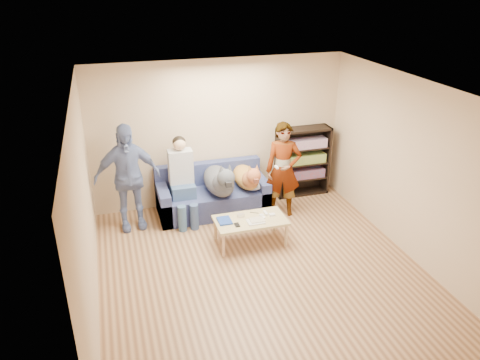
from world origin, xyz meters
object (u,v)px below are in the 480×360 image
object	(u,v)px
dog_tan	(247,177)
coffee_table	(250,222)
dog_gray	(220,181)
person_standing_right	(283,170)
sofa	(212,196)
bookshelf	(302,160)
person_standing_left	(127,177)
person_seated	(182,177)
notebook_blue	(225,221)
camera_silver	(241,215)

from	to	relation	value
dog_tan	coffee_table	bearing A→B (deg)	-104.53
dog_gray	coffee_table	bearing A→B (deg)	-76.95
person_standing_right	sofa	size ratio (longest dim) A/B	0.87
dog_tan	coffee_table	xyz separation A→B (m)	(-0.28, -1.09, -0.26)
sofa	coffee_table	size ratio (longest dim) A/B	1.73
dog_tan	bookshelf	size ratio (longest dim) A/B	0.89
person_standing_left	sofa	xyz separation A→B (m)	(1.41, 0.17, -0.61)
person_standing_right	coffee_table	world-z (taller)	person_standing_right
person_standing_left	person_seated	world-z (taller)	person_standing_left
person_standing_right	bookshelf	distance (m)	0.94
dog_gray	notebook_blue	bearing A→B (deg)	-100.44
camera_silver	dog_tan	bearing A→B (deg)	67.43
dog_gray	person_standing_right	bearing A→B (deg)	-10.41
camera_silver	dog_gray	size ratio (longest dim) A/B	0.09
camera_silver	bookshelf	world-z (taller)	bookshelf
notebook_blue	dog_gray	bearing A→B (deg)	79.56
person_standing_left	camera_silver	xyz separation A→B (m)	(1.61, -0.93, -0.45)
person_standing_left	person_seated	size ratio (longest dim) A/B	1.22
camera_silver	dog_gray	world-z (taller)	dog_gray
camera_silver	sofa	size ratio (longest dim) A/B	0.06
notebook_blue	dog_tan	xyz separation A→B (m)	(0.68, 1.04, 0.20)
person_standing_left	coffee_table	size ratio (longest dim) A/B	1.63
person_standing_left	coffee_table	bearing A→B (deg)	-35.92
person_seated	dog_tan	size ratio (longest dim) A/B	1.27
notebook_blue	camera_silver	distance (m)	0.29
person_standing_left	dog_tan	size ratio (longest dim) A/B	1.54
person_standing_right	person_seated	bearing A→B (deg)	-171.72
coffee_table	sofa	bearing A→B (deg)	104.66
dog_tan	camera_silver	bearing A→B (deg)	-112.57
person_seated	coffee_table	world-z (taller)	person_seated
sofa	coffee_table	xyz separation A→B (m)	(0.32, -1.23, 0.09)
camera_silver	bookshelf	size ratio (longest dim) A/B	0.08
notebook_blue	camera_silver	xyz separation A→B (m)	(0.28, 0.07, 0.01)
dog_gray	bookshelf	world-z (taller)	bookshelf
camera_silver	coffee_table	size ratio (longest dim) A/B	0.10
sofa	dog_tan	bearing A→B (deg)	-13.08
person_standing_left	notebook_blue	distance (m)	1.73
person_standing_right	notebook_blue	distance (m)	1.49
dog_gray	bookshelf	xyz separation A→B (m)	(1.71, 0.48, 0.01)
person_seated	dog_tan	world-z (taller)	person_seated
coffee_table	bookshelf	world-z (taller)	bookshelf
person_standing_right	dog_tan	world-z (taller)	person_standing_right
person_standing_left	coffee_table	xyz separation A→B (m)	(1.73, -1.05, -0.52)
dog_tan	bookshelf	xyz separation A→B (m)	(1.20, 0.37, 0.05)
person_standing_left	notebook_blue	world-z (taller)	person_standing_left
person_standing_left	dog_gray	size ratio (longest dim) A/B	1.40
notebook_blue	sofa	xyz separation A→B (m)	(0.08, 1.18, -0.15)
person_standing_right	coffee_table	distance (m)	1.23
notebook_blue	bookshelf	size ratio (longest dim) A/B	0.20
sofa	bookshelf	distance (m)	1.86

